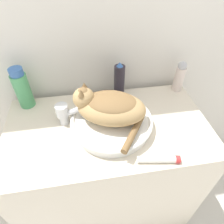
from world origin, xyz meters
TOP-DOWN VIEW (x-y plane):
  - wall_back at (0.00, 0.59)m, footprint 8.00×0.05m
  - vanity_counter at (0.00, 0.27)m, footprint 0.97×0.54m
  - sink_basin at (0.02, 0.26)m, footprint 0.38×0.38m
  - cat at (0.01, 0.26)m, footprint 0.35×0.35m
  - faucet at (-0.19, 0.32)m, footprint 0.13×0.07m
  - lotion_bottle_white at (0.44, 0.49)m, footprint 0.05×0.05m
  - mouthwash_bottle at (-0.39, 0.49)m, footprint 0.08×0.08m
  - hairspray_can_black at (0.10, 0.49)m, footprint 0.06×0.06m
  - cream_tube at (0.18, 0.04)m, footprint 0.17×0.06m

SIDE VIEW (x-z plane):
  - vanity_counter at x=0.00m, z-range 0.00..0.81m
  - cream_tube at x=0.18m, z-range 0.81..0.84m
  - sink_basin at x=0.02m, z-range 0.82..0.87m
  - faucet at x=-0.19m, z-range 0.82..0.94m
  - lotion_bottle_white at x=0.44m, z-range 0.81..0.99m
  - hairspray_can_black at x=0.10m, z-range 0.81..1.01m
  - mouthwash_bottle at x=-0.39m, z-range 0.81..1.03m
  - cat at x=0.01m, z-range 0.86..1.02m
  - wall_back at x=0.00m, z-range 0.00..2.40m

